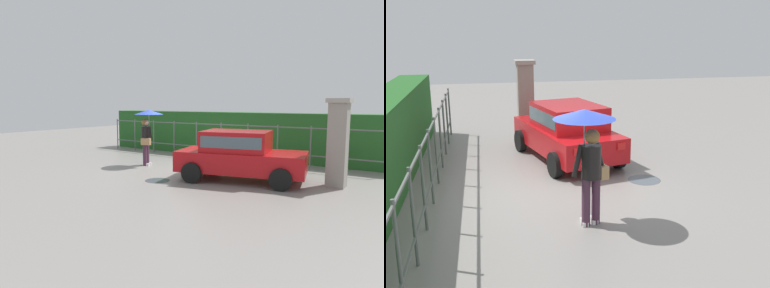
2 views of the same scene
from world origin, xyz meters
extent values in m
plane|color=gray|center=(0.00, 0.00, 0.00)|extent=(40.00, 40.00, 0.00)
cube|color=#B71116|center=(2.52, -0.73, 0.58)|extent=(3.98, 2.44, 0.60)
cube|color=#B71116|center=(2.38, -0.76, 1.18)|extent=(2.18, 1.84, 0.60)
cube|color=#4C5B66|center=(2.38, -0.76, 1.20)|extent=(2.03, 1.82, 0.33)
cylinder|color=black|center=(3.55, 0.38, 0.30)|extent=(0.63, 0.31, 0.60)
cylinder|color=black|center=(3.93, -1.26, 0.30)|extent=(0.63, 0.31, 0.60)
cylinder|color=black|center=(1.12, -0.19, 0.30)|extent=(0.63, 0.31, 0.60)
cylinder|color=black|center=(1.50, -1.83, 0.30)|extent=(0.63, 0.31, 0.60)
cube|color=red|center=(0.59, -0.62, 0.73)|extent=(0.10, 0.21, 0.16)
cube|color=red|center=(0.84, -1.69, 0.73)|extent=(0.10, 0.21, 0.16)
cylinder|color=#47283D|center=(-1.57, -0.29, 0.43)|extent=(0.15, 0.15, 0.86)
cylinder|color=#47283D|center=(-1.51, -0.48, 0.43)|extent=(0.15, 0.15, 0.86)
cube|color=white|center=(-1.52, -0.27, 0.04)|extent=(0.26, 0.10, 0.08)
cube|color=white|center=(-1.46, -0.46, 0.04)|extent=(0.26, 0.10, 0.08)
cylinder|color=black|center=(-1.54, -0.39, 1.15)|extent=(0.34, 0.34, 0.58)
sphere|color=#DBAD89|center=(-1.54, -0.39, 1.58)|extent=(0.22, 0.22, 0.22)
sphere|color=olive|center=(-1.57, -0.40, 1.60)|extent=(0.25, 0.25, 0.25)
cylinder|color=black|center=(-1.53, -0.15, 1.18)|extent=(0.15, 0.24, 0.56)
cylinder|color=black|center=(-1.40, -0.57, 1.18)|extent=(0.15, 0.24, 0.56)
cylinder|color=#B2B2B7|center=(-1.47, -0.28, 1.50)|extent=(0.02, 0.02, 0.77)
cone|color=blue|center=(-1.47, -0.28, 1.96)|extent=(1.06, 1.06, 0.17)
cube|color=tan|center=(-1.35, -0.60, 0.91)|extent=(0.37, 0.25, 0.24)
cube|color=gray|center=(5.03, 0.06, 1.15)|extent=(0.48, 0.48, 2.30)
cube|color=#9E998E|center=(5.03, 0.06, 2.36)|extent=(0.60, 0.60, 0.12)
cylinder|color=#59605B|center=(-5.99, 2.40, 0.75)|extent=(0.05, 0.05, 1.50)
cylinder|color=#59605B|center=(-4.79, 2.40, 0.75)|extent=(0.05, 0.05, 1.50)
cylinder|color=#59605B|center=(-3.58, 2.40, 0.75)|extent=(0.05, 0.05, 1.50)
cylinder|color=#59605B|center=(-2.37, 2.40, 0.75)|extent=(0.05, 0.05, 1.50)
cylinder|color=#59605B|center=(-1.17, 2.40, 0.75)|extent=(0.05, 0.05, 1.50)
cylinder|color=#59605B|center=(0.04, 2.40, 0.75)|extent=(0.05, 0.05, 1.50)
cylinder|color=#59605B|center=(1.24, 2.40, 0.75)|extent=(0.05, 0.05, 1.50)
cylinder|color=#59605B|center=(2.45, 2.40, 0.75)|extent=(0.05, 0.05, 1.50)
cylinder|color=#59605B|center=(3.65, 2.40, 0.75)|extent=(0.05, 0.05, 1.50)
cylinder|color=#59605B|center=(4.86, 2.40, 0.75)|extent=(0.05, 0.05, 1.50)
cube|color=#59605B|center=(0.04, 2.40, 1.42)|extent=(12.06, 0.03, 0.04)
cube|color=#59605B|center=(0.04, 2.40, 0.45)|extent=(12.06, 0.03, 0.04)
cube|color=#235B23|center=(0.04, 3.44, 0.95)|extent=(13.06, 0.90, 1.90)
cylinder|color=#4C545B|center=(0.49, -2.15, 0.00)|extent=(0.75, 0.75, 0.00)
camera|label=1|loc=(7.06, -9.88, 2.29)|focal=32.42mm
camera|label=2|loc=(-8.52, 1.37, 3.34)|focal=41.53mm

